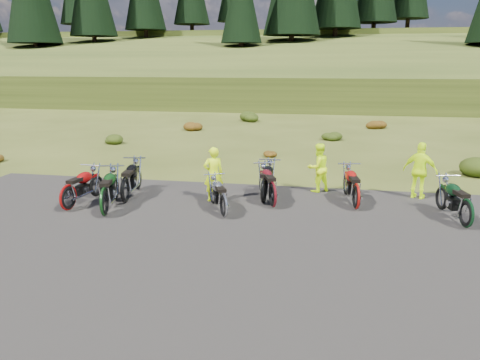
% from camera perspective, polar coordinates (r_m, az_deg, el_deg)
% --- Properties ---
extents(ground, '(300.00, 300.00, 0.00)m').
position_cam_1_polar(ground, '(12.98, 0.25, -5.20)').
color(ground, '#3C4517').
rests_on(ground, ground).
extents(gravel_pad, '(20.00, 12.00, 0.04)m').
position_cam_1_polar(gravel_pad, '(11.14, -1.58, -8.58)').
color(gravel_pad, black).
rests_on(gravel_pad, ground).
extents(hill_slope, '(300.00, 45.97, 9.37)m').
position_cam_1_polar(hill_slope, '(62.23, 8.48, 10.18)').
color(hill_slope, '#2F3F15').
rests_on(hill_slope, ground).
extents(hill_plateau, '(300.00, 90.00, 9.17)m').
position_cam_1_polar(hill_plateau, '(122.14, 9.54, 12.10)').
color(hill_plateau, '#2F3F15').
rests_on(hill_plateau, ground).
extents(shrub_1, '(1.03, 1.03, 0.61)m').
position_cam_1_polar(shrub_1, '(26.22, -15.24, 4.98)').
color(shrub_1, '#1E350D').
rests_on(shrub_1, ground).
extents(shrub_2, '(1.30, 1.30, 0.77)m').
position_cam_1_polar(shrub_2, '(30.09, -5.88, 6.70)').
color(shrub_2, '#5D250B').
rests_on(shrub_2, ground).
extents(shrub_3, '(1.56, 1.56, 0.92)m').
position_cam_1_polar(shrub_3, '(34.59, 1.24, 7.89)').
color(shrub_3, '#1E350D').
rests_on(shrub_3, ground).
extents(shrub_4, '(0.77, 0.77, 0.45)m').
position_cam_1_polar(shrub_4, '(21.78, 3.46, 3.43)').
color(shrub_4, '#5D250B').
rests_on(shrub_4, ground).
extents(shrub_5, '(1.03, 1.03, 0.61)m').
position_cam_1_polar(shrub_5, '(26.85, 11.04, 5.43)').
color(shrub_5, '#1E350D').
rests_on(shrub_5, ground).
extents(shrub_6, '(1.30, 1.30, 0.77)m').
position_cam_1_polar(shrub_6, '(32.25, 16.18, 6.72)').
color(shrub_6, '#5D250B').
rests_on(shrub_6, ground).
extents(motorcycle_0, '(1.09, 2.41, 1.22)m').
position_cam_1_polar(motorcycle_0, '(15.08, -13.74, -2.81)').
color(motorcycle_0, black).
rests_on(motorcycle_0, ground).
extents(motorcycle_1, '(0.97, 2.26, 1.15)m').
position_cam_1_polar(motorcycle_1, '(14.85, -20.09, -3.55)').
color(motorcycle_1, maroon).
rests_on(motorcycle_1, ground).
extents(motorcycle_2, '(1.31, 2.45, 1.22)m').
position_cam_1_polar(motorcycle_2, '(14.00, -16.11, -4.30)').
color(motorcycle_2, '#0E3310').
rests_on(motorcycle_2, ground).
extents(motorcycle_3, '(1.49, 2.07, 1.04)m').
position_cam_1_polar(motorcycle_3, '(13.33, -1.97, -4.67)').
color(motorcycle_3, '#9B9CA0').
rests_on(motorcycle_3, ground).
extents(motorcycle_4, '(1.45, 2.33, 1.16)m').
position_cam_1_polar(motorcycle_4, '(14.26, 3.99, -3.42)').
color(motorcycle_4, '#570E14').
rests_on(motorcycle_4, ground).
extents(motorcycle_5, '(0.80, 2.26, 1.18)m').
position_cam_1_polar(motorcycle_5, '(14.63, 2.89, -2.93)').
color(motorcycle_5, black).
rests_on(motorcycle_5, ground).
extents(motorcycle_6, '(1.08, 2.31, 1.16)m').
position_cam_1_polar(motorcycle_6, '(14.46, 13.89, -3.56)').
color(motorcycle_6, '#9F100B').
rests_on(motorcycle_6, ground).
extents(motorcycle_7, '(1.16, 2.32, 1.16)m').
position_cam_1_polar(motorcycle_7, '(13.90, 25.67, -5.32)').
color(motorcycle_7, black).
rests_on(motorcycle_7, ground).
extents(person_middle, '(0.74, 0.63, 1.72)m').
position_cam_1_polar(person_middle, '(14.67, -3.26, 0.60)').
color(person_middle, '#D8FF0D').
rests_on(person_middle, ground).
extents(person_right_a, '(1.01, 0.97, 1.65)m').
position_cam_1_polar(person_right_a, '(15.94, 9.49, 1.40)').
color(person_right_a, '#D8FF0D').
rests_on(person_right_a, ground).
extents(person_right_b, '(1.16, 0.87, 1.82)m').
position_cam_1_polar(person_right_b, '(15.98, 21.10, 0.97)').
color(person_right_b, '#D8FF0D').
rests_on(person_right_b, ground).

